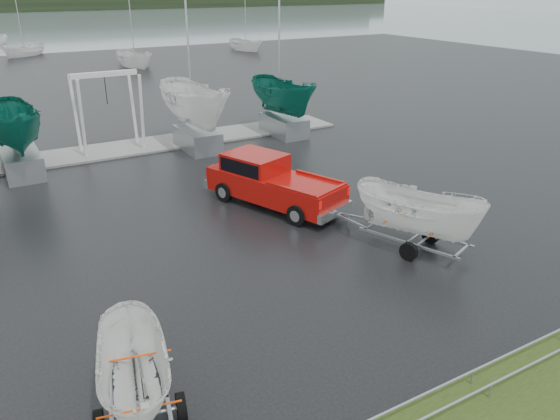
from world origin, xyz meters
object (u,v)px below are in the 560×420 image
object	(u,v)px
boat_hoist	(107,101)
trailer_parked	(130,325)
pickup_truck	(269,180)
trailer_hitched	(422,172)

from	to	relation	value
boat_hoist	trailer_parked	bearing A→B (deg)	-102.86
pickup_truck	boat_hoist	bearing A→B (deg)	88.33
trailer_parked	boat_hoist	bearing A→B (deg)	89.79
trailer_hitched	boat_hoist	world-z (taller)	trailer_hitched
pickup_truck	boat_hoist	size ratio (longest dim) A/B	1.50
trailer_hitched	trailer_parked	distance (m)	10.65
pickup_truck	boat_hoist	world-z (taller)	boat_hoist
pickup_truck	boat_hoist	xyz separation A→B (m)	(-3.53, 10.60, 1.65)
trailer_hitched	trailer_parked	xyz separation A→B (m)	(-10.22, -2.99, -0.40)
pickup_truck	trailer_hitched	world-z (taller)	trailer_hitched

